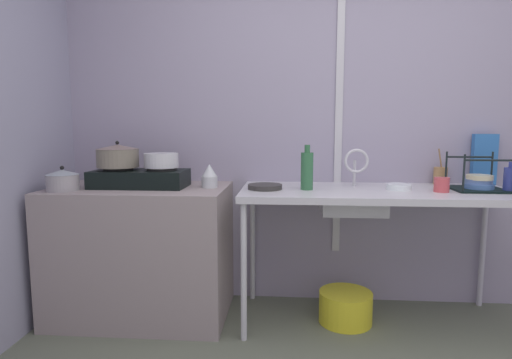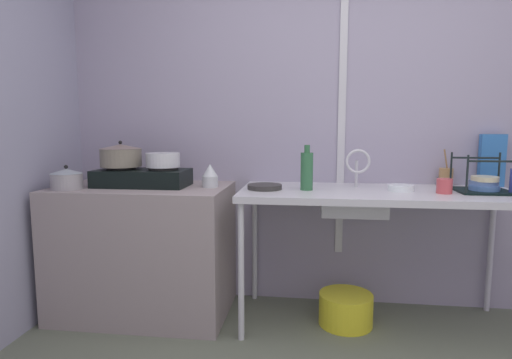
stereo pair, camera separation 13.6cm
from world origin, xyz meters
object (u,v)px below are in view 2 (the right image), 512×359
at_px(faucet, 358,163).
at_px(dish_rack, 484,185).
at_px(percolator, 210,176).
at_px(utensil_jar, 446,177).
at_px(pot_beside_stove, 67,179).
at_px(bottle_by_sink, 307,170).
at_px(bucket_on_floor, 346,309).
at_px(pot_on_left_burner, 121,155).
at_px(cup_by_rack, 444,186).
at_px(stove, 142,177).
at_px(pot_on_right_burner, 163,160).
at_px(frying_pan, 265,187).
at_px(cereal_box, 492,160).
at_px(small_bowl_on_drainboard, 401,188).
at_px(sink_basin, 353,202).

height_order(faucet, dish_rack, faucet).
xyz_separation_m(percolator, utensil_jar, (1.52, 0.26, -0.01)).
height_order(pot_beside_stove, percolator, pot_beside_stove).
height_order(bottle_by_sink, bucket_on_floor, bottle_by_sink).
bearing_deg(pot_on_left_burner, cup_by_rack, -1.83).
height_order(stove, bottle_by_sink, bottle_by_sink).
height_order(faucet, bucket_on_floor, faucet).
height_order(dish_rack, bucket_on_floor, dish_rack).
height_order(pot_on_left_burner, faucet, pot_on_left_burner).
xyz_separation_m(pot_on_right_burner, frying_pan, (0.66, -0.03, -0.16)).
bearing_deg(faucet, cup_by_rack, -19.26).
bearing_deg(pot_beside_stove, cereal_box, 10.17).
distance_m(pot_on_right_burner, percolator, 0.32).
xyz_separation_m(cup_by_rack, small_bowl_on_drainboard, (-0.23, 0.08, -0.03)).
xyz_separation_m(stove, bucket_on_floor, (1.32, -0.03, -0.81)).
distance_m(pot_on_left_burner, percolator, 0.61).
distance_m(faucet, utensil_jar, 0.62).
height_order(cup_by_rack, utensil_jar, utensil_jar).
distance_m(sink_basin, bottle_by_sink, 0.34).
height_order(percolator, frying_pan, percolator).
relative_size(percolator, utensil_jar, 0.62).
height_order(sink_basin, small_bowl_on_drainboard, small_bowl_on_drainboard).
distance_m(sink_basin, dish_rack, 0.77).
relative_size(percolator, small_bowl_on_drainboard, 0.98).
height_order(pot_on_right_burner, cup_by_rack, pot_on_right_burner).
bearing_deg(small_bowl_on_drainboard, cup_by_rack, -18.26).
bearing_deg(pot_on_right_burner, stove, -180.00).
relative_size(pot_on_left_burner, cereal_box, 0.79).
xyz_separation_m(pot_on_left_burner, small_bowl_on_drainboard, (1.78, 0.01, -0.18)).
bearing_deg(dish_rack, bucket_on_floor, -176.49).
relative_size(sink_basin, utensil_jar, 1.59).
relative_size(pot_on_left_burner, small_bowl_on_drainboard, 1.76).
distance_m(percolator, frying_pan, 0.37).
xyz_separation_m(pot_beside_stove, cereal_box, (2.67, 0.48, 0.10)).
height_order(percolator, cup_by_rack, percolator).
height_order(pot_on_right_burner, pot_beside_stove, pot_on_right_burner).
height_order(small_bowl_on_drainboard, cereal_box, cereal_box).
relative_size(bottle_by_sink, bucket_on_floor, 0.82).
bearing_deg(bucket_on_floor, cup_by_rack, -3.91).
xyz_separation_m(faucet, dish_rack, (0.73, -0.08, -0.11)).
bearing_deg(frying_pan, faucet, 13.01).
xyz_separation_m(pot_on_left_burner, bottle_by_sink, (1.21, -0.03, -0.08)).
xyz_separation_m(utensil_jar, bucket_on_floor, (-0.65, -0.30, -0.82)).
distance_m(sink_basin, frying_pan, 0.55).
xyz_separation_m(stove, pot_beside_stove, (-0.41, -0.19, 0.01)).
distance_m(pot_beside_stove, small_bowl_on_drainboard, 2.06).
bearing_deg(cereal_box, sink_basin, -158.98).
height_order(percolator, faucet, faucet).
relative_size(sink_basin, small_bowl_on_drainboard, 2.51).
distance_m(frying_pan, bottle_by_sink, 0.28).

